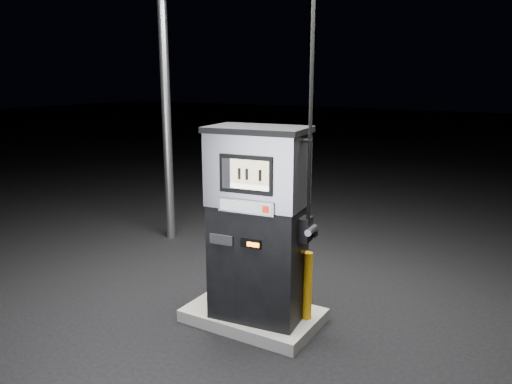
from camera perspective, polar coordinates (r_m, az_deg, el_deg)
The scene contains 5 objects.
ground at distance 6.38m, azimuth -0.29°, elevation -14.49°, with size 80.00×80.00×0.00m, color black.
pump_island at distance 6.34m, azimuth -0.29°, elevation -13.89°, with size 1.60×1.00×0.15m, color #62615D.
fuel_dispenser at distance 5.74m, azimuth 0.24°, elevation -3.53°, with size 1.28×0.79×4.70m.
bollard_left at distance 6.53m, azimuth -4.56°, elevation -8.47°, with size 0.11×0.11×0.81m, color #F1A50D.
bollard_right at distance 5.97m, azimuth 5.89°, elevation -10.62°, with size 0.11×0.11×0.82m, color #F1A50D.
Camera 1 is at (2.91, -4.84, 2.97)m, focal length 35.00 mm.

